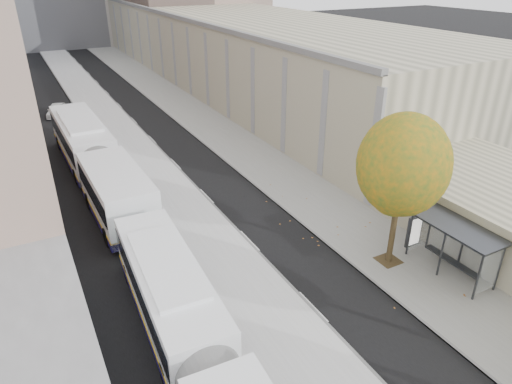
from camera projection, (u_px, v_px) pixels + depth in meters
bus_platform at (129, 147)px, 37.01m from camera, size 4.25×150.00×0.15m
sidewalk at (219, 132)px, 40.40m from camera, size 4.75×150.00×0.08m
building_tan at (208, 36)px, 66.31m from camera, size 18.00×92.00×8.00m
bus_shelter at (459, 233)px, 21.14m from camera, size 1.90×4.40×2.53m
tree_c at (403, 165)px, 20.50m from camera, size 4.20×4.20×7.28m
bus_near at (199, 354)px, 15.47m from camera, size 3.18×16.67×2.76m
bus_far at (95, 159)px, 30.28m from camera, size 3.25×19.16×3.18m
distant_car at (56, 110)px, 44.60m from camera, size 2.45×3.77×1.19m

